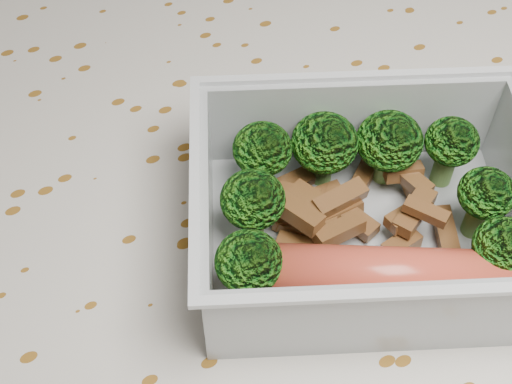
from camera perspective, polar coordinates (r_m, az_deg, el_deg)
name	(u,v)px	position (r m, az deg, el deg)	size (l,w,h in m)	color
dining_table	(264,281)	(0.52, 0.62, -7.13)	(1.40, 0.90, 0.75)	brown
tablecloth	(264,242)	(0.48, 0.67, -4.02)	(1.46, 0.96, 0.19)	silver
lunch_container	(366,220)	(0.42, 8.78, -2.23)	(0.24, 0.22, 0.07)	silver
broccoli_florets	(354,181)	(0.42, 7.88, 0.89)	(0.18, 0.16, 0.05)	#608C3F
meat_pile	(351,209)	(0.43, 7.65, -1.38)	(0.11, 0.10, 0.03)	brown
sausage	(386,276)	(0.40, 10.32, -6.59)	(0.15, 0.10, 0.03)	#D14630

